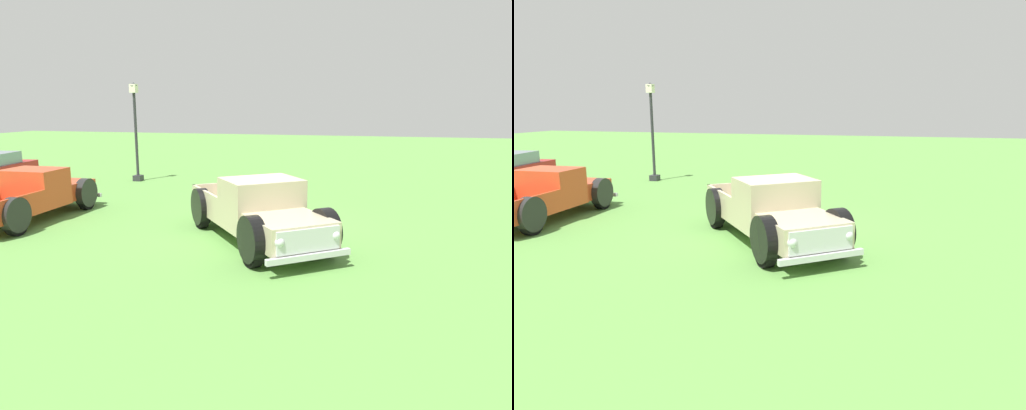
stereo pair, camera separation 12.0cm
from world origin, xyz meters
The scene contains 4 objects.
ground_plane centered at (0.00, 0.00, 0.00)m, with size 80.00×80.00×0.00m, color #5B9342.
pickup_truck_foreground centered at (-1.29, -0.41, 0.76)m, with size 5.23×4.68×1.60m.
pickup_truck_behind_left centered at (-0.23, 6.77, 0.70)m, with size 4.86×2.00×1.47m.
lamp_post_near centered at (6.78, 7.24, 2.22)m, with size 0.36×0.36×4.24m.
Camera 1 is at (-12.02, -3.05, 3.33)m, focal length 33.27 mm.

